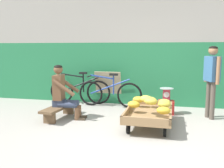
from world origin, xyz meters
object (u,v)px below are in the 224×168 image
at_px(plastic_crate, 166,107).
at_px(weighing_scale, 166,94).
at_px(vendor_seated, 63,92).
at_px(customer_adult, 212,74).
at_px(banana_cart, 149,114).
at_px(sign_board, 108,88).
at_px(low_bench, 59,109).
at_px(bicycle_far_left, 110,93).
at_px(bicycle_near_left, 80,91).

xyz_separation_m(plastic_crate, weighing_scale, (0.00, -0.00, 0.30)).
distance_m(vendor_seated, customer_adult, 3.14).
distance_m(plastic_crate, customer_adult, 1.23).
height_order(banana_cart, weighing_scale, weighing_scale).
height_order(weighing_scale, sign_board, sign_board).
distance_m(banana_cart, customer_adult, 1.64).
relative_size(banana_cart, low_bench, 1.29).
bearing_deg(customer_adult, bicycle_far_left, 166.52).
bearing_deg(bicycle_far_left, plastic_crate, -15.15).
height_order(vendor_seated, customer_adult, customer_adult).
bearing_deg(bicycle_near_left, plastic_crate, -13.90).
bearing_deg(customer_adult, low_bench, -167.37).
height_order(low_bench, bicycle_far_left, bicycle_far_left).
distance_m(plastic_crate, bicycle_far_left, 1.48).
xyz_separation_m(banana_cart, plastic_crate, (0.31, 1.00, -0.09)).
relative_size(banana_cart, vendor_seated, 1.28).
bearing_deg(vendor_seated, weighing_scale, 22.08).
bearing_deg(sign_board, weighing_scale, -25.78).
xyz_separation_m(weighing_scale, sign_board, (-1.53, 0.74, -0.02)).
bearing_deg(bicycle_far_left, sign_board, 108.31).
bearing_deg(bicycle_near_left, customer_adult, -13.04).
relative_size(sign_board, customer_adult, 0.57).
bearing_deg(banana_cart, bicycle_far_left, 128.55).
distance_m(vendor_seated, bicycle_near_left, 1.45).
bearing_deg(bicycle_near_left, low_bench, -87.40).
xyz_separation_m(plastic_crate, bicycle_near_left, (-2.28, 0.56, 0.20)).
height_order(bicycle_far_left, sign_board, sign_board).
height_order(vendor_seated, sign_board, vendor_seated).
bearing_deg(sign_board, plastic_crate, -25.74).
bearing_deg(low_bench, bicycle_near_left, 92.60).
xyz_separation_m(bicycle_near_left, customer_adult, (3.19, -0.74, 0.60)).
bearing_deg(banana_cart, vendor_seated, 175.75).
bearing_deg(banana_cart, weighing_scale, 72.68).
distance_m(banana_cart, vendor_seated, 1.85).
relative_size(weighing_scale, customer_adult, 0.20).
height_order(banana_cart, customer_adult, customer_adult).
distance_m(low_bench, sign_board, 1.77).
xyz_separation_m(banana_cart, sign_board, (-1.22, 1.74, 0.19)).
distance_m(low_bench, plastic_crate, 2.38).
bearing_deg(low_bench, plastic_crate, 21.55).
relative_size(bicycle_near_left, sign_board, 1.90).
height_order(bicycle_far_left, customer_adult, customer_adult).
relative_size(plastic_crate, bicycle_near_left, 0.22).
bearing_deg(sign_board, vendor_seated, -110.46).
distance_m(low_bench, vendor_seated, 0.38).
distance_m(vendor_seated, sign_board, 1.72).
height_order(weighing_scale, bicycle_far_left, bicycle_far_left).
bearing_deg(low_bench, banana_cart, -3.74).
relative_size(vendor_seated, plastic_crate, 3.17).
bearing_deg(low_bench, customer_adult, 12.63).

